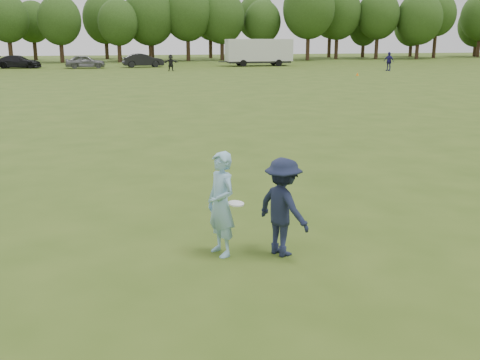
{
  "coord_description": "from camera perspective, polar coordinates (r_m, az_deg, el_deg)",
  "views": [
    {
      "loc": [
        -1.94,
        -8.73,
        3.78
      ],
      "look_at": [
        0.21,
        1.32,
        1.1
      ],
      "focal_mm": 42.0,
      "sensor_mm": 36.0,
      "label": 1
    }
  ],
  "objects": [
    {
      "name": "ground",
      "position": [
        9.7,
        0.43,
        -8.3
      ],
      "size": [
        200.0,
        200.0,
        0.0
      ],
      "primitive_type": "plane",
      "color": "#354E16",
      "rests_on": "ground"
    },
    {
      "name": "thrower",
      "position": [
        9.73,
        -1.93,
        -2.46
      ],
      "size": [
        0.66,
        0.79,
        1.85
      ],
      "primitive_type": "imported",
      "rotation": [
        0.0,
        0.0,
        -1.2
      ],
      "color": "#87B8D1",
      "rests_on": "ground"
    },
    {
      "name": "defender",
      "position": [
        9.77,
        4.39,
        -2.75
      ],
      "size": [
        1.09,
        1.29,
        1.74
      ],
      "primitive_type": "imported",
      "rotation": [
        0.0,
        0.0,
        2.06
      ],
      "color": "#181E35",
      "rests_on": "ground"
    },
    {
      "name": "player_far_b",
      "position": [
        62.8,
        14.87,
        11.57
      ],
      "size": [
        1.05,
        1.21,
        1.95
      ],
      "primitive_type": "imported",
      "rotation": [
        0.0,
        0.0,
        -0.95
      ],
      "color": "navy",
      "rests_on": "ground"
    },
    {
      "name": "player_far_d",
      "position": [
        60.83,
        -7.05,
        11.74
      ],
      "size": [
        1.59,
        0.51,
        1.71
      ],
      "primitive_type": "imported",
      "rotation": [
        0.0,
        0.0,
        -0.0
      ],
      "color": "black",
      "rests_on": "ground"
    },
    {
      "name": "car_d",
      "position": [
        70.03,
        -21.59,
        11.1
      ],
      "size": [
        5.2,
        2.67,
        1.44
      ],
      "primitive_type": "imported",
      "rotation": [
        0.0,
        0.0,
        1.44
      ],
      "color": "black",
      "rests_on": "ground"
    },
    {
      "name": "car_e",
      "position": [
        67.56,
        -15.45,
        11.52
      ],
      "size": [
        4.46,
        1.93,
        1.5
      ],
      "primitive_type": "imported",
      "rotation": [
        0.0,
        0.0,
        1.61
      ],
      "color": "slate",
      "rests_on": "ground"
    },
    {
      "name": "car_f",
      "position": [
        68.4,
        -9.83,
        11.88
      ],
      "size": [
        4.92,
        2.24,
        1.56
      ],
      "primitive_type": "imported",
      "rotation": [
        0.0,
        0.0,
        1.7
      ],
      "color": "black",
      "rests_on": "ground"
    },
    {
      "name": "field_cone",
      "position": [
        54.55,
        11.84,
        10.49
      ],
      "size": [
        0.28,
        0.28,
        0.3
      ],
      "primitive_type": "cone",
      "color": "orange",
      "rests_on": "ground"
    },
    {
      "name": "disc_in_play",
      "position": [
        9.53,
        -0.39,
        -2.41
      ],
      "size": [
        0.28,
        0.28,
        0.06
      ],
      "color": "white",
      "rests_on": "ground"
    },
    {
      "name": "cargo_trailer",
      "position": [
        70.14,
        1.92,
        12.96
      ],
      "size": [
        9.0,
        2.75,
        3.2
      ],
      "color": "silver",
      "rests_on": "ground"
    },
    {
      "name": "treeline",
      "position": [
        85.79,
        -9.27,
        16.08
      ],
      "size": [
        130.35,
        18.39,
        11.74
      ],
      "color": "#332114",
      "rests_on": "ground"
    }
  ]
}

